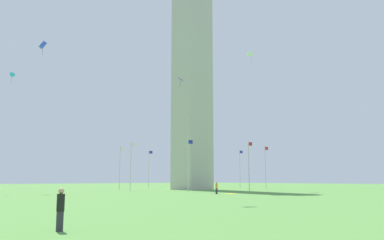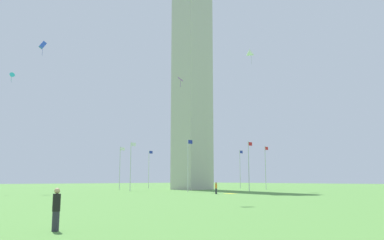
% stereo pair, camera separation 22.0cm
% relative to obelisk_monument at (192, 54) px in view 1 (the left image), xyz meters
% --- Properties ---
extents(ground_plane, '(260.00, 260.00, 0.00)m').
position_rel_obelisk_monument_xyz_m(ground_plane, '(0.00, 0.00, -29.07)').
color(ground_plane, '#548C3D').
extents(obelisk_monument, '(6.40, 6.40, 58.14)m').
position_rel_obelisk_monument_xyz_m(obelisk_monument, '(0.00, 0.00, 0.00)').
color(obelisk_monument, '#B7B2A8').
rests_on(obelisk_monument, ground).
extents(flagpole_n, '(1.12, 0.14, 8.97)m').
position_rel_obelisk_monument_xyz_m(flagpole_n, '(15.29, 0.00, -24.19)').
color(flagpole_n, silver).
rests_on(flagpole_n, ground).
extents(flagpole_ne, '(1.12, 0.14, 8.97)m').
position_rel_obelisk_monument_xyz_m(flagpole_ne, '(10.83, 10.78, -24.19)').
color(flagpole_ne, silver).
rests_on(flagpole_ne, ground).
extents(flagpole_e, '(1.12, 0.14, 8.97)m').
position_rel_obelisk_monument_xyz_m(flagpole_e, '(0.05, 15.24, -24.19)').
color(flagpole_e, silver).
rests_on(flagpole_e, ground).
extents(flagpole_se, '(1.12, 0.14, 8.97)m').
position_rel_obelisk_monument_xyz_m(flagpole_se, '(-10.72, 10.78, -24.19)').
color(flagpole_se, silver).
rests_on(flagpole_se, ground).
extents(flagpole_s, '(1.12, 0.14, 8.97)m').
position_rel_obelisk_monument_xyz_m(flagpole_s, '(-15.19, 0.00, -24.19)').
color(flagpole_s, silver).
rests_on(flagpole_s, ground).
extents(flagpole_sw, '(1.12, 0.14, 8.97)m').
position_rel_obelisk_monument_xyz_m(flagpole_sw, '(-10.72, -10.78, -24.19)').
color(flagpole_sw, silver).
rests_on(flagpole_sw, ground).
extents(flagpole_w, '(1.12, 0.14, 8.97)m').
position_rel_obelisk_monument_xyz_m(flagpole_w, '(0.05, -15.24, -24.19)').
color(flagpole_w, silver).
rests_on(flagpole_w, ground).
extents(flagpole_nw, '(1.12, 0.14, 8.97)m').
position_rel_obelisk_monument_xyz_m(flagpole_nw, '(10.83, -10.78, -24.19)').
color(flagpole_nw, silver).
rests_on(flagpole_nw, ground).
extents(person_orange_shirt, '(0.32, 0.32, 1.70)m').
position_rel_obelisk_monument_xyz_m(person_orange_shirt, '(-14.18, -20.78, -28.22)').
color(person_orange_shirt, '#2D2D38').
rests_on(person_orange_shirt, ground).
extents(person_black_shirt, '(0.32, 0.32, 1.76)m').
position_rel_obelisk_monument_xyz_m(person_black_shirt, '(-48.88, -45.38, -28.20)').
color(person_black_shirt, '#2D2D38').
rests_on(person_black_shirt, ground).
extents(kite_white_delta, '(2.54, 2.50, 3.26)m').
position_rel_obelisk_monument_xyz_m(kite_white_delta, '(4.54, -12.74, -1.93)').
color(kite_white_delta, white).
extents(kite_blue_box, '(1.32, 0.81, 2.65)m').
position_rel_obelisk_monument_xyz_m(kite_blue_box, '(-30.15, 6.34, -3.35)').
color(kite_blue_box, blue).
extents(kite_purple_diamond, '(1.42, 1.41, 1.86)m').
position_rel_obelisk_monument_xyz_m(kite_purple_diamond, '(-8.40, -5.98, -8.24)').
color(kite_purple_diamond, purple).
extents(kite_cyan_delta, '(0.91, 1.04, 1.72)m').
position_rel_obelisk_monument_xyz_m(kite_cyan_delta, '(-35.32, 5.41, -10.08)').
color(kite_cyan_delta, '#33C6D1').
extents(picnic_blanket_near_first_person, '(1.45, 1.84, 0.01)m').
position_rel_obelisk_monument_xyz_m(picnic_blanket_near_first_person, '(-11.72, -21.31, -29.06)').
color(picnic_blanket_near_first_person, yellow).
rests_on(picnic_blanket_near_first_person, ground).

